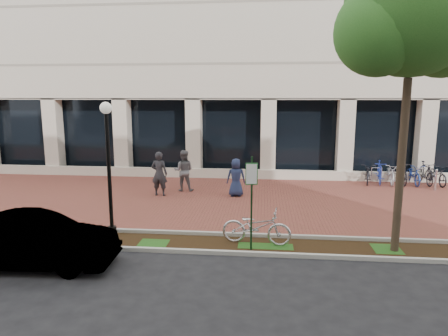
# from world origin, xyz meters

# --- Properties ---
(ground) EXTENTS (120.00, 120.00, 0.00)m
(ground) POSITION_xyz_m (0.00, 0.00, 0.00)
(ground) COLOR black
(ground) RESTS_ON ground
(brick_plaza) EXTENTS (40.00, 9.00, 0.01)m
(brick_plaza) POSITION_xyz_m (0.00, 0.00, 0.01)
(brick_plaza) COLOR brown
(brick_plaza) RESTS_ON ground
(planting_strip) EXTENTS (40.00, 1.50, 0.01)m
(planting_strip) POSITION_xyz_m (0.00, -5.25, 0.01)
(planting_strip) COLOR black
(planting_strip) RESTS_ON ground
(curb_plaza_side) EXTENTS (40.00, 0.12, 0.12)m
(curb_plaza_side) POSITION_xyz_m (0.00, -4.50, 0.06)
(curb_plaza_side) COLOR #ACABA2
(curb_plaza_side) RESTS_ON ground
(curb_street_side) EXTENTS (40.00, 0.12, 0.12)m
(curb_street_side) POSITION_xyz_m (0.00, -6.00, 0.06)
(curb_street_side) COLOR #ACABA2
(curb_street_side) RESTS_ON ground
(near_office_building) EXTENTS (40.00, 12.12, 16.00)m
(near_office_building) POSITION_xyz_m (0.00, 10.47, 10.05)
(near_office_building) COLOR beige
(near_office_building) RESTS_ON ground
(parking_sign) EXTENTS (0.34, 0.07, 2.72)m
(parking_sign) POSITION_xyz_m (1.47, -5.59, 1.71)
(parking_sign) COLOR #133519
(parking_sign) RESTS_ON ground
(lamppost) EXTENTS (0.36, 0.36, 4.18)m
(lamppost) POSITION_xyz_m (-2.94, -4.81, 2.36)
(lamppost) COLOR black
(lamppost) RESTS_ON ground
(street_tree) EXTENTS (4.24, 3.53, 8.35)m
(street_tree) POSITION_xyz_m (5.60, -5.19, 6.35)
(street_tree) COLOR #453727
(street_tree) RESTS_ON ground
(locked_bicycle) EXTENTS (2.13, 0.98, 1.08)m
(locked_bicycle) POSITION_xyz_m (1.61, -5.08, 0.54)
(locked_bicycle) COLOR silver
(locked_bicycle) RESTS_ON ground
(pedestrian_left) EXTENTS (0.75, 0.52, 1.97)m
(pedestrian_left) POSITION_xyz_m (-2.77, 0.39, 0.99)
(pedestrian_left) COLOR #252529
(pedestrian_left) RESTS_ON ground
(pedestrian_mid) EXTENTS (0.95, 0.76, 1.90)m
(pedestrian_mid) POSITION_xyz_m (-1.89, 1.41, 0.95)
(pedestrian_mid) COLOR #5A5B5F
(pedestrian_mid) RESTS_ON ground
(pedestrian_right) EXTENTS (0.89, 0.64, 1.68)m
(pedestrian_right) POSITION_xyz_m (0.59, 0.63, 0.84)
(pedestrian_right) COLOR #1C2646
(pedestrian_right) RESTS_ON ground
(bollard) EXTENTS (0.12, 0.12, 1.03)m
(bollard) POSITION_xyz_m (9.76, 2.61, 0.52)
(bollard) COLOR silver
(bollard) RESTS_ON ground
(bike_rack_cluster) EXTENTS (4.28, 2.07, 1.15)m
(bike_rack_cluster) POSITION_xyz_m (8.69, 3.95, 0.54)
(bike_rack_cluster) COLOR black
(bike_rack_cluster) RESTS_ON ground
(sedan_near_curb) EXTENTS (4.25, 1.67, 1.38)m
(sedan_near_curb) POSITION_xyz_m (-4.05, -7.26, 0.69)
(sedan_near_curb) COLOR #B6B6BB
(sedan_near_curb) RESTS_ON ground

